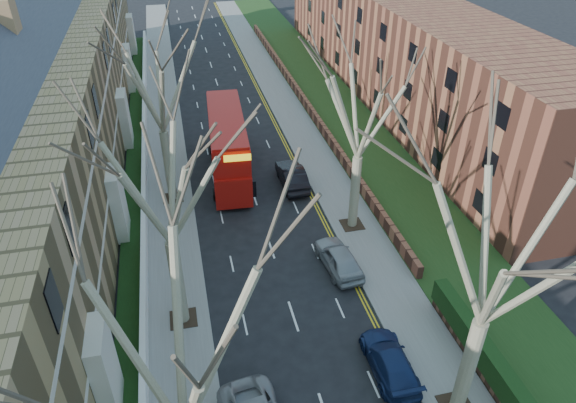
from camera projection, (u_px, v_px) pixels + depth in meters
pavement_left at (164, 133)px, 45.61m from camera, size 3.00×102.00×0.12m
pavement_right at (295, 121)px, 47.89m from camera, size 3.00×102.00×0.12m
terrace_left at (42, 122)px, 34.65m from camera, size 9.70×78.00×13.60m
flats_right at (399, 47)px, 50.60m from camera, size 13.97×54.00×10.00m
front_wall_left at (144, 174)px, 38.49m from camera, size 0.30×78.00×1.00m
grass_verge_right at (341, 115)px, 48.69m from camera, size 6.00×102.00×0.06m
tree_left_mid at (167, 339)px, 13.61m from camera, size 10.50×10.50×14.71m
tree_left_far at (160, 168)px, 21.91m from camera, size 10.15×10.15×14.22m
tree_left_dist at (154, 69)px, 31.50m from camera, size 10.50×10.50×14.71m
tree_right_mid at (506, 236)px, 17.39m from camera, size 10.50×10.50×14.71m
tree_right_far at (363, 94)px, 28.95m from camera, size 10.15×10.15×14.22m
double_decker_bus at (228, 146)px, 38.65m from camera, size 3.37×11.31×4.67m
car_right_near at (390, 361)px, 23.99m from camera, size 1.91×4.53×1.30m
car_right_mid at (339, 258)px, 30.14m from camera, size 2.17×4.51×1.49m
car_right_far at (292, 176)px, 38.01m from camera, size 1.66×4.74×1.56m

